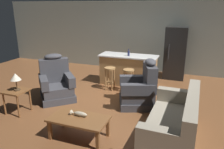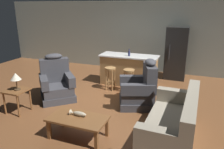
% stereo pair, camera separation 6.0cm
% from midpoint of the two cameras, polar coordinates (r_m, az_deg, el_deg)
% --- Properties ---
extents(ground_plane, '(12.00, 12.00, 0.00)m').
position_cam_midpoint_polar(ground_plane, '(5.88, 0.10, -6.72)').
color(ground_plane, brown).
extents(back_wall, '(12.00, 0.05, 2.60)m').
position_cam_midpoint_polar(back_wall, '(8.43, 7.62, 9.78)').
color(back_wall, '#939E93').
rests_on(back_wall, ground_plane).
extents(coffee_table, '(1.10, 0.60, 0.42)m').
position_cam_midpoint_polar(coffee_table, '(4.22, -9.08, -11.76)').
color(coffee_table, brown).
rests_on(coffee_table, ground_plane).
extents(fish_figurine, '(0.34, 0.10, 0.10)m').
position_cam_midpoint_polar(fish_figurine, '(4.24, -9.07, -10.10)').
color(fish_figurine, '#4C3823').
rests_on(fish_figurine, coffee_table).
extents(couch, '(0.90, 1.92, 0.94)m').
position_cam_midpoint_polar(couch, '(4.24, 15.67, -12.44)').
color(couch, '#9E937F').
rests_on(couch, ground_plane).
extents(recliner_near_lamp, '(1.19, 1.19, 1.20)m').
position_cam_midpoint_polar(recliner_near_lamp, '(6.03, -14.60, -2.36)').
color(recliner_near_lamp, '#3D3D42').
rests_on(recliner_near_lamp, ground_plane).
extents(recliner_near_island, '(1.08, 1.08, 1.20)m').
position_cam_midpoint_polar(recliner_near_island, '(5.49, 7.07, -3.89)').
color(recliner_near_island, '#3D3D42').
rests_on(recliner_near_island, ground_plane).
extents(end_table, '(0.48, 0.48, 0.56)m').
position_cam_midpoint_polar(end_table, '(5.53, -23.94, -4.73)').
color(end_table, brown).
rests_on(end_table, ground_plane).
extents(table_lamp, '(0.24, 0.24, 0.41)m').
position_cam_midpoint_polar(table_lamp, '(5.38, -24.18, -0.74)').
color(table_lamp, '#4C3823').
rests_on(table_lamp, end_table).
extents(kitchen_island, '(1.80, 0.70, 0.95)m').
position_cam_midpoint_polar(kitchen_island, '(6.92, 3.99, 1.24)').
color(kitchen_island, '#AD7F4C').
rests_on(kitchen_island, ground_plane).
extents(bar_stool_left, '(0.32, 0.32, 0.68)m').
position_cam_midpoint_polar(bar_stool_left, '(6.46, -0.82, 0.05)').
color(bar_stool_left, '#A87A47').
rests_on(bar_stool_left, ground_plane).
extents(bar_stool_right, '(0.32, 0.32, 0.68)m').
position_cam_midpoint_polar(bar_stool_right, '(6.29, 4.05, -0.50)').
color(bar_stool_right, '#A87A47').
rests_on(bar_stool_right, ground_plane).
extents(refrigerator, '(0.70, 0.69, 1.76)m').
position_cam_midpoint_polar(refrigerator, '(7.75, 16.01, 5.43)').
color(refrigerator, black).
rests_on(refrigerator, ground_plane).
extents(bottle_tall_green, '(0.07, 0.07, 0.22)m').
position_cam_midpoint_polar(bottle_tall_green, '(6.68, 4.10, 5.56)').
color(bottle_tall_green, '#23284C').
rests_on(bottle_tall_green, kitchen_island).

